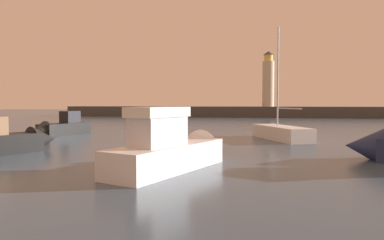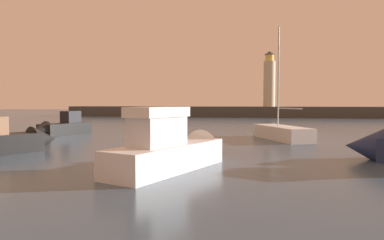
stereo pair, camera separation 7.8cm
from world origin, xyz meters
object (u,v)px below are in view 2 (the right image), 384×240
object	(u,v)px
lighthouse	(269,80)
sailboat_moored	(282,132)
motorboat_3	(4,140)
motorboat_2	(60,128)
motorboat_0	(178,148)

from	to	relation	value
lighthouse	sailboat_moored	bearing A→B (deg)	-90.67
motorboat_3	motorboat_2	bearing A→B (deg)	105.01
motorboat_2	motorboat_3	world-z (taller)	motorboat_2
motorboat_2	motorboat_0	bearing A→B (deg)	-44.18
lighthouse	motorboat_0	world-z (taller)	lighthouse
motorboat_2	sailboat_moored	bearing A→B (deg)	0.14
lighthouse	motorboat_2	world-z (taller)	lighthouse
motorboat_0	sailboat_moored	distance (m)	14.29
motorboat_0	motorboat_3	distance (m)	10.99
motorboat_2	motorboat_3	bearing A→B (deg)	-74.99
lighthouse	sailboat_moored	size ratio (longest dim) A/B	1.27
lighthouse	motorboat_3	bearing A→B (deg)	-106.52
lighthouse	motorboat_2	bearing A→B (deg)	-113.24
motorboat_0	motorboat_3	size ratio (longest dim) A/B	1.18
motorboat_3	sailboat_moored	bearing A→B (deg)	33.70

